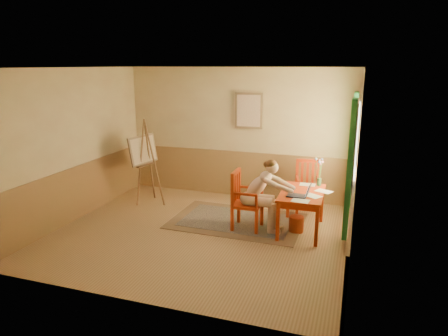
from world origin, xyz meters
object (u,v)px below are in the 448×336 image
(chair_left, at_px, (245,200))
(laptop, at_px, (301,194))
(chair_back, at_px, (307,187))
(table, at_px, (302,197))
(easel, at_px, (144,153))
(figure, at_px, (262,192))

(chair_left, xyz_separation_m, laptop, (0.98, -0.07, 0.24))
(chair_left, xyz_separation_m, chair_back, (0.94, 1.20, -0.01))
(table, bearing_deg, laptop, -88.37)
(chair_left, distance_m, laptop, 1.01)
(table, xyz_separation_m, easel, (-3.35, 0.56, 0.43))
(chair_left, xyz_separation_m, easel, (-2.38, 0.76, 0.53))
(figure, distance_m, easel, 2.81)
(table, distance_m, chair_left, 1.00)
(chair_back, height_order, easel, easel)
(table, bearing_deg, figure, -163.85)
(chair_left, relative_size, laptop, 2.69)
(easel, bearing_deg, laptop, -13.83)
(table, distance_m, chair_back, 1.01)
(laptop, bearing_deg, chair_back, 91.59)
(chair_back, height_order, laptop, chair_back)
(table, bearing_deg, chair_left, -168.46)
(chair_back, xyz_separation_m, easel, (-3.32, -0.44, 0.54))
(easel, bearing_deg, table, -9.47)
(table, height_order, chair_back, chair_back)
(chair_left, xyz_separation_m, figure, (0.30, 0.01, 0.18))
(chair_left, relative_size, figure, 0.82)
(laptop, bearing_deg, table, 91.63)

